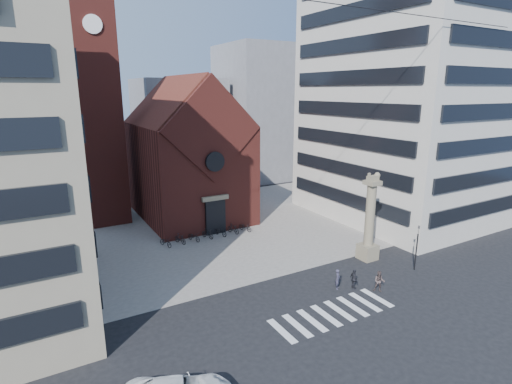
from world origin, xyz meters
TOP-DOWN VIEW (x-y plane):
  - ground at (0.00, 0.00)m, footprint 120.00×120.00m
  - piazza at (0.00, 19.00)m, footprint 46.00×30.00m
  - zebra_crossing at (0.55, -3.00)m, footprint 10.20×3.20m
  - church at (0.00, 25.04)m, footprint 12.00×16.65m
  - campanile at (-10.00, 28.00)m, footprint 5.50×5.50m
  - building_right at (24.00, 12.00)m, footprint 18.00×22.00m
  - bg_block_left at (-20.00, 40.00)m, footprint 16.00×14.00m
  - bg_block_mid at (6.00, 45.00)m, footprint 14.00×12.00m
  - bg_block_right at (22.00, 42.00)m, footprint 16.00×14.00m
  - lion_column at (10.01, 3.00)m, footprint 1.63×1.60m
  - traffic_light at (12.00, -1.00)m, footprint 0.13×0.16m
  - pedestrian_0 at (3.39, -0.21)m, footprint 0.74×0.74m
  - pedestrian_1 at (6.02, -2.30)m, footprint 1.08×1.10m
  - pedestrian_2 at (4.53, -0.92)m, footprint 0.64×1.08m
  - scooter_0 at (-6.23, 15.91)m, footprint 1.25×2.01m
  - scooter_1 at (-4.64, 15.91)m, footprint 1.10×1.91m
  - scooter_2 at (-3.04, 15.91)m, footprint 1.25×2.01m
  - scooter_3 at (-1.45, 15.91)m, footprint 1.10×1.91m
  - scooter_4 at (0.15, 15.91)m, footprint 1.25×2.01m
  - scooter_5 at (1.74, 15.91)m, footprint 1.10×1.91m
  - scooter_6 at (3.34, 15.91)m, footprint 1.25×2.01m

SIDE VIEW (x-z plane):
  - ground at x=0.00m, z-range 0.00..0.00m
  - zebra_crossing at x=0.55m, z-range 0.00..0.01m
  - piazza at x=0.00m, z-range 0.00..0.05m
  - scooter_0 at x=-6.23m, z-range 0.05..1.05m
  - scooter_2 at x=-3.04m, z-range 0.05..1.05m
  - scooter_4 at x=0.15m, z-range 0.05..1.05m
  - scooter_6 at x=3.34m, z-range 0.05..1.05m
  - scooter_1 at x=-4.64m, z-range 0.05..1.15m
  - scooter_3 at x=-1.45m, z-range 0.05..1.15m
  - scooter_5 at x=1.74m, z-range 0.05..1.15m
  - pedestrian_2 at x=4.53m, z-range 0.00..1.72m
  - pedestrian_0 at x=3.39m, z-range 0.00..1.72m
  - pedestrian_1 at x=6.02m, z-range 0.00..1.79m
  - traffic_light at x=12.00m, z-range 0.14..4.44m
  - lion_column at x=10.01m, z-range -0.88..7.79m
  - church at x=0.00m, z-range -1.02..16.98m
  - bg_block_mid at x=6.00m, z-range 0.00..18.00m
  - bg_block_left at x=-20.00m, z-range 0.00..22.00m
  - bg_block_right at x=22.00m, z-range 0.00..24.00m
  - campanile at x=-10.00m, z-range 0.14..31.34m
  - building_right at x=24.00m, z-range 0.00..32.00m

